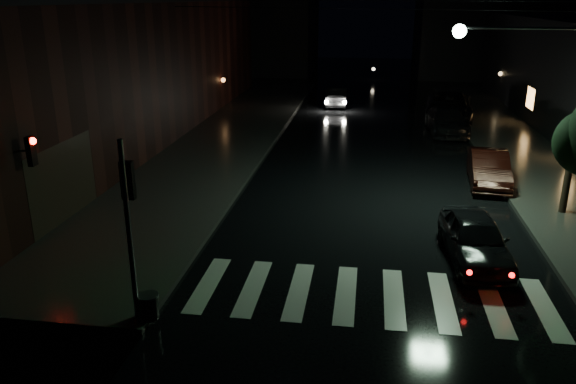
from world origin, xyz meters
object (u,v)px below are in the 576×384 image
at_px(parked_car_d, 449,107).
at_px(parked_car_a, 475,238).
at_px(parked_car_c, 447,120).
at_px(parked_car_b, 489,168).
at_px(oncoming_car, 337,97).

bearing_deg(parked_car_d, parked_car_a, -87.79).
xyz_separation_m(parked_car_a, parked_car_c, (1.13, 16.32, 0.03)).
bearing_deg(parked_car_c, parked_car_b, -88.78).
bearing_deg(parked_car_c, parked_car_d, 78.90).
relative_size(parked_car_a, parked_car_d, 0.67).
bearing_deg(parked_car_a, oncoming_car, 98.55).
xyz_separation_m(parked_car_b, parked_car_d, (0.00, 12.76, 0.14)).
xyz_separation_m(parked_car_a, parked_car_d, (1.69, 19.96, 0.15)).
relative_size(parked_car_b, parked_car_d, 0.69).
relative_size(parked_car_a, parked_car_b, 0.96).
distance_m(parked_car_a, oncoming_car, 24.30).
xyz_separation_m(parked_car_b, oncoming_car, (-7.10, 16.48, -0.03)).
distance_m(parked_car_b, parked_car_d, 12.76).
relative_size(parked_car_a, oncoming_car, 1.00).
bearing_deg(parked_car_d, parked_car_b, -82.94).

